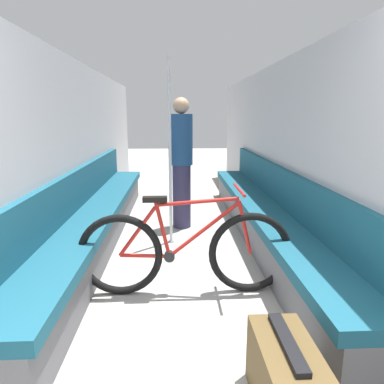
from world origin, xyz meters
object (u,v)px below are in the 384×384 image
(passenger_standing, at_px, (181,162))
(bench_seat_row_right, at_px, (264,217))
(bench_seat_row_left, at_px, (96,220))
(grab_pole_near, at_px, (170,157))
(luggage_bag, at_px, (285,378))
(bicycle, at_px, (185,252))

(passenger_standing, bearing_deg, bench_seat_row_right, 25.77)
(bench_seat_row_left, height_order, grab_pole_near, grab_pole_near)
(grab_pole_near, bearing_deg, bench_seat_row_right, -0.45)
(bench_seat_row_left, height_order, bench_seat_row_right, same)
(bench_seat_row_left, xyz_separation_m, bench_seat_row_right, (2.03, 0.00, 0.00))
(bench_seat_row_right, xyz_separation_m, luggage_bag, (-0.53, -2.48, -0.10))
(bicycle, xyz_separation_m, passenger_standing, (0.00, 1.82, 0.52))
(bench_seat_row_left, xyz_separation_m, luggage_bag, (1.51, -2.48, -0.10))
(bench_seat_row_left, bearing_deg, luggage_bag, -58.78)
(bench_seat_row_right, bearing_deg, grab_pole_near, 179.55)
(passenger_standing, bearing_deg, bicycle, -33.58)
(bench_seat_row_right, xyz_separation_m, bicycle, (-1.00, -1.23, 0.08))
(bench_seat_row_left, bearing_deg, bicycle, -49.88)
(bench_seat_row_right, bearing_deg, passenger_standing, 149.28)
(grab_pole_near, bearing_deg, luggage_bag, -76.21)
(bicycle, bearing_deg, bench_seat_row_right, 44.29)
(bench_seat_row_left, relative_size, luggage_bag, 9.20)
(luggage_bag, bearing_deg, passenger_standing, 98.68)
(bench_seat_row_right, distance_m, grab_pole_near, 1.36)
(grab_pole_near, bearing_deg, bench_seat_row_left, -179.43)
(passenger_standing, bearing_deg, luggage_bag, -24.83)
(bicycle, distance_m, grab_pole_near, 1.41)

